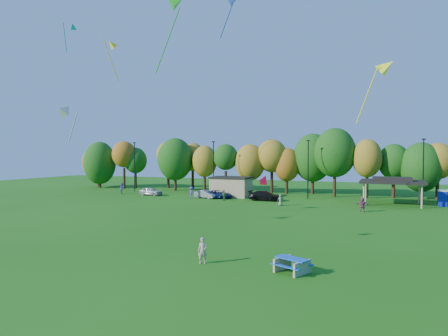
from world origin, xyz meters
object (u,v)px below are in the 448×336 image
at_px(car_b, 206,194).
at_px(car_c, 218,194).
at_px(picnic_table, 292,264).
at_px(kite_flyer, 203,251).
at_px(car_a, 151,191).
at_px(car_d, 265,196).

xyz_separation_m(car_b, car_c, (1.87, 0.51, -0.00)).
height_order(picnic_table, kite_flyer, kite_flyer).
bearing_deg(car_b, car_c, -59.69).
bearing_deg(picnic_table, car_c, 143.31).
bearing_deg(car_a, car_b, -85.76).
xyz_separation_m(picnic_table, car_b, (-21.21, 33.47, 0.13)).
bearing_deg(kite_flyer, car_b, 90.26).
distance_m(picnic_table, car_d, 35.89).
relative_size(car_c, car_d, 0.91).
relative_size(car_b, car_c, 0.84).
xyz_separation_m(car_b, car_d, (9.53, 0.46, 0.09)).
relative_size(kite_flyer, car_d, 0.33).
height_order(kite_flyer, car_d, kite_flyer).
bearing_deg(car_a, picnic_table, -131.15).
bearing_deg(picnic_table, kite_flyer, -153.52).
height_order(car_a, car_d, car_d).
distance_m(kite_flyer, car_d, 34.74).
bearing_deg(car_c, kite_flyer, -160.12).
xyz_separation_m(picnic_table, car_c, (-19.34, 33.99, 0.13)).
bearing_deg(picnic_table, car_a, 156.65).
xyz_separation_m(kite_flyer, car_a, (-25.78, 34.05, -0.13)).
distance_m(car_b, car_d, 9.55).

